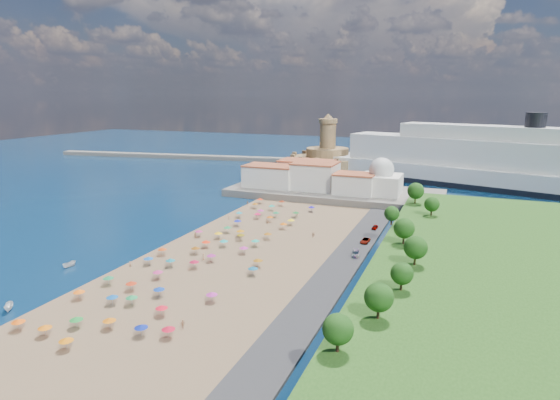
% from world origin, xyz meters
% --- Properties ---
extents(ground, '(700.00, 700.00, 0.00)m').
position_xyz_m(ground, '(0.00, 0.00, 0.00)').
color(ground, '#071938').
rests_on(ground, ground).
extents(terrace, '(90.00, 36.00, 3.00)m').
position_xyz_m(terrace, '(10.00, 73.00, 1.50)').
color(terrace, '#59544C').
rests_on(terrace, ground).
extents(jetty, '(18.00, 70.00, 2.40)m').
position_xyz_m(jetty, '(-12.00, 108.00, 1.20)').
color(jetty, '#59544C').
rests_on(jetty, ground).
extents(breakwater, '(199.03, 34.77, 2.60)m').
position_xyz_m(breakwater, '(-110.00, 153.00, 1.30)').
color(breakwater, '#59544C').
rests_on(breakwater, ground).
extents(waterfront_buildings, '(57.00, 29.00, 11.00)m').
position_xyz_m(waterfront_buildings, '(-3.05, 73.64, 7.88)').
color(waterfront_buildings, silver).
rests_on(waterfront_buildings, terrace).
extents(domed_building, '(16.00, 16.00, 15.00)m').
position_xyz_m(domed_building, '(30.00, 71.00, 8.97)').
color(domed_building, silver).
rests_on(domed_building, terrace).
extents(fortress, '(40.00, 40.00, 32.40)m').
position_xyz_m(fortress, '(-12.00, 138.00, 6.68)').
color(fortress, '#A77E53').
rests_on(fortress, ground).
extents(cruise_ship, '(161.76, 66.56, 35.27)m').
position_xyz_m(cruise_ship, '(67.87, 119.39, 10.44)').
color(cruise_ship, black).
rests_on(cruise_ship, ground).
extents(beach_parasols, '(31.81, 114.72, 2.20)m').
position_xyz_m(beach_parasols, '(-1.33, -10.74, 2.15)').
color(beach_parasols, gray).
rests_on(beach_parasols, beach).
extents(beachgoers, '(38.22, 95.25, 1.88)m').
position_xyz_m(beachgoers, '(-0.74, 6.24, 1.12)').
color(beachgoers, tan).
rests_on(beachgoers, beach).
extents(moored_boats, '(10.32, 27.12, 1.53)m').
position_xyz_m(moored_boats, '(-26.19, -46.28, 0.75)').
color(moored_boats, white).
rests_on(moored_boats, ground).
extents(parked_cars, '(2.80, 31.99, 1.43)m').
position_xyz_m(parked_cars, '(36.00, 9.92, 1.37)').
color(parked_cars, gray).
rests_on(parked_cars, promenade).
extents(hillside_trees, '(14.64, 108.12, 7.26)m').
position_xyz_m(hillside_trees, '(48.74, -3.93, 9.89)').
color(hillside_trees, '#382314').
rests_on(hillside_trees, hillside).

